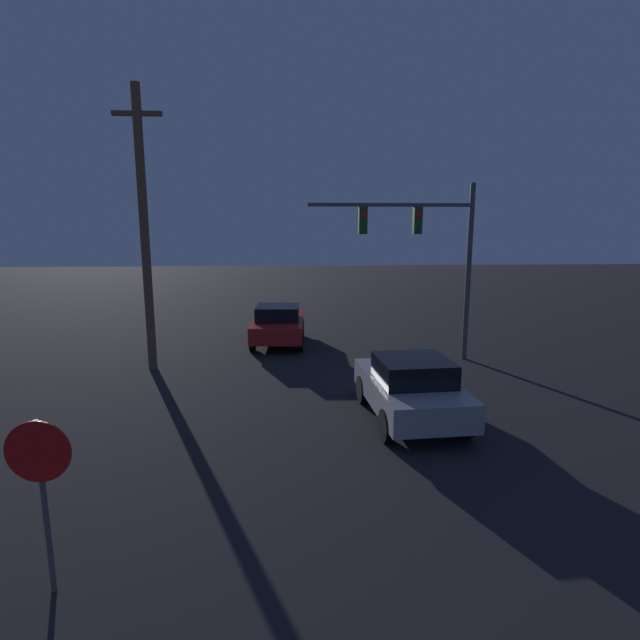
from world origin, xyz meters
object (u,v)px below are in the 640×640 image
stop_sign (41,473)px  car_far (278,324)px  car_near (411,387)px  traffic_signal_mast (428,243)px  utility_pole (144,228)px

stop_sign → car_far: bearing=78.8°
car_far → stop_sign: 13.94m
car_near → traffic_signal_mast: bearing=67.8°
traffic_signal_mast → utility_pole: size_ratio=0.68×
stop_sign → utility_pole: size_ratio=0.26×
traffic_signal_mast → stop_sign: traffic_signal_mast is taller
car_near → utility_pole: bearing=143.0°
car_far → stop_sign: stop_sign is taller
car_near → traffic_signal_mast: size_ratio=0.69×
stop_sign → car_near: bearing=42.3°
car_far → utility_pole: 6.48m
traffic_signal_mast → car_far: bearing=151.8°
car_near → traffic_signal_mast: (1.82, 5.42, 3.29)m
traffic_signal_mast → stop_sign: (-7.85, -10.89, -2.44)m
traffic_signal_mast → stop_sign: bearing=-125.8°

